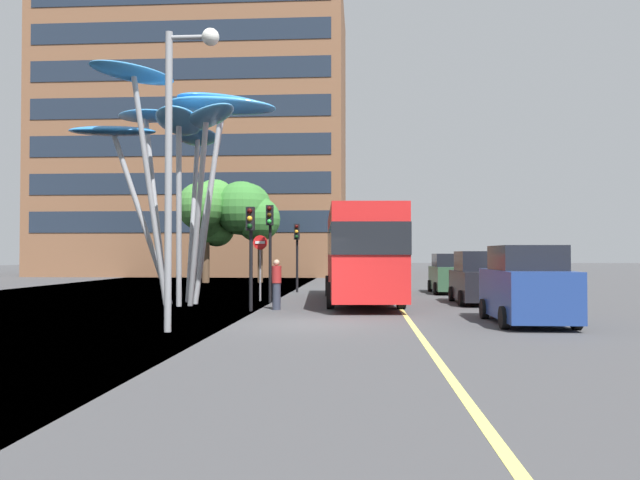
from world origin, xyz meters
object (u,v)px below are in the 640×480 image
object	(u,v)px
car_parked_near	(526,287)
no_entry_sign	(260,257)
pedestrian	(277,284)
car_parked_far	(450,274)
red_bus	(360,250)
traffic_light_kerb_far	(270,232)
car_parked_mid	(480,279)
leaf_sculpture	(185,127)
traffic_light_kerb_near	(251,236)
street_lamp	(180,139)
traffic_light_island_mid	(297,243)

from	to	relation	value
car_parked_near	no_entry_sign	size ratio (longest dim) A/B	1.56
car_parked_near	pedestrian	bearing A→B (deg)	152.63
car_parked_near	car_parked_far	distance (m)	13.72
red_bus	pedestrian	bearing A→B (deg)	-128.71
traffic_light_kerb_far	car_parked_mid	xyz separation A→B (m)	(8.32, 0.12, -1.86)
red_bus	car_parked_near	bearing A→B (deg)	-58.44
traffic_light_kerb_far	no_entry_sign	world-z (taller)	traffic_light_kerb_far
leaf_sculpture	car_parked_far	distance (m)	14.93
traffic_light_kerb_near	car_parked_near	bearing A→B (deg)	-21.08
traffic_light_kerb_near	car_parked_far	xyz separation A→B (m)	(8.21, 10.48, -1.65)
car_parked_far	street_lamp	distance (m)	18.93
traffic_light_kerb_near	pedestrian	world-z (taller)	traffic_light_kerb_near
red_bus	no_entry_sign	size ratio (longest dim) A/B	4.22
leaf_sculpture	car_parked_far	xyz separation A→B (m)	(11.33, 7.64, -6.01)
traffic_light_island_mid	traffic_light_kerb_near	bearing A→B (deg)	-92.74
street_lamp	pedestrian	bearing A→B (deg)	75.94
car_parked_mid	car_parked_far	xyz separation A→B (m)	(-0.23, 6.64, -0.03)
traffic_light_island_mid	car_parked_near	bearing A→B (deg)	-60.30
traffic_light_kerb_far	car_parked_far	world-z (taller)	traffic_light_kerb_far
traffic_light_kerb_far	traffic_light_island_mid	size ratio (longest dim) A/B	1.12
traffic_light_island_mid	traffic_light_kerb_far	bearing A→B (deg)	-93.22
traffic_light_kerb_near	car_parked_near	distance (m)	9.13
car_parked_near	no_entry_sign	world-z (taller)	no_entry_sign
traffic_light_island_mid	car_parked_mid	xyz separation A→B (m)	(7.93, -6.75, -1.57)
traffic_light_kerb_near	no_entry_sign	bearing A→B (deg)	95.19
traffic_light_kerb_near	car_parked_near	xyz separation A→B (m)	(8.39, -3.24, -1.54)
leaf_sculpture	car_parked_far	size ratio (longest dim) A/B	2.19
traffic_light_kerb_near	car_parked_near	world-z (taller)	traffic_light_kerb_near
red_bus	traffic_light_kerb_far	distance (m)	3.73
red_bus	traffic_light_kerb_far	world-z (taller)	traffic_light_kerb_far
car_parked_far	pedestrian	distance (m)	12.28
traffic_light_kerb_far	no_entry_sign	size ratio (longest dim) A/B	1.43
traffic_light_kerb_near	street_lamp	size ratio (longest dim) A/B	0.46
traffic_light_kerb_far	car_parked_far	bearing A→B (deg)	39.87
traffic_light_island_mid	no_entry_sign	xyz separation A→B (m)	(-0.94, -5.87, -0.72)
car_parked_mid	car_parked_far	size ratio (longest dim) A/B	1.01
red_bus	traffic_light_kerb_far	xyz separation A→B (m)	(-3.61, -0.63, 0.70)
traffic_light_kerb_far	no_entry_sign	bearing A→B (deg)	118.83
traffic_light_kerb_near	no_entry_sign	distance (m)	4.80
pedestrian	no_entry_sign	world-z (taller)	no_entry_sign
traffic_light_kerb_near	car_parked_near	size ratio (longest dim) A/B	0.83
traffic_light_kerb_near	car_parked_far	bearing A→B (deg)	51.93
red_bus	traffic_light_kerb_near	bearing A→B (deg)	-130.64
red_bus	traffic_light_kerb_near	xyz separation A→B (m)	(-3.73, -4.35, 0.46)
car_parked_near	car_parked_far	bearing A→B (deg)	90.76
car_parked_far	pedestrian	xyz separation A→B (m)	(-7.41, -9.79, -0.05)
red_bus	leaf_sculpture	bearing A→B (deg)	-167.58
red_bus	traffic_light_kerb_near	distance (m)	5.75
traffic_light_kerb_far	pedestrian	xyz separation A→B (m)	(0.68, -3.03, -1.94)
car_parked_mid	car_parked_near	bearing A→B (deg)	-90.35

